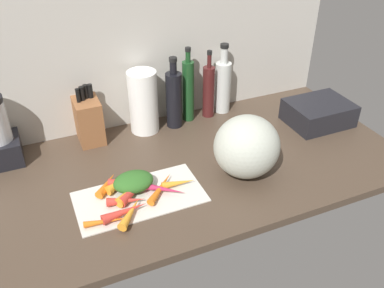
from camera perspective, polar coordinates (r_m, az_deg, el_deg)
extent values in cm
cube|color=#47382B|center=(156.12, -1.96, -3.41)|extent=(170.00, 80.00, 3.00)
cube|color=#BCB7AD|center=(173.11, -7.00, 12.15)|extent=(170.00, 3.00, 60.00)
cube|color=beige|center=(141.81, -7.18, -7.14)|extent=(42.62, 22.49, 0.80)
cone|color=orange|center=(145.79, -11.60, -5.42)|extent=(9.90, 11.28, 2.83)
cone|color=orange|center=(145.15, -11.34, -5.70)|extent=(9.62, 9.34, 2.36)
cone|color=orange|center=(143.73, -1.87, -5.34)|extent=(11.83, 3.96, 2.55)
cone|color=red|center=(142.04, -7.73, -5.98)|extent=(15.50, 13.57, 3.54)
cone|color=orange|center=(142.08, -4.28, -5.94)|extent=(13.47, 13.91, 2.66)
cone|color=#B2264C|center=(141.36, -4.42, -6.10)|extent=(15.83, 13.16, 2.98)
cone|color=red|center=(133.87, -9.16, -9.10)|extent=(15.31, 5.39, 3.28)
cone|color=red|center=(137.94, -8.99, -7.66)|extent=(12.94, 6.23, 2.98)
cone|color=orange|center=(133.32, -8.42, -9.30)|extent=(10.88, 12.57, 3.08)
cone|color=orange|center=(132.59, -11.57, -10.30)|extent=(14.23, 4.43, 2.02)
cone|color=orange|center=(141.85, -7.74, -6.04)|extent=(16.51, 13.11, 3.51)
cone|color=orange|center=(145.16, -9.81, -5.27)|extent=(11.60, 8.18, 3.27)
cone|color=red|center=(144.87, -8.93, -5.29)|extent=(12.69, 7.78, 3.15)
ellipsoid|color=#2D6023|center=(142.94, -8.01, -5.12)|extent=(13.80, 10.61, 5.84)
ellipsoid|color=#B2B7A8|center=(146.50, 7.50, -0.36)|extent=(23.45, 22.62, 22.55)
cube|color=brown|center=(170.59, -13.98, 3.19)|extent=(9.65, 14.51, 17.92)
cylinder|color=black|center=(164.34, -15.34, 6.42)|extent=(1.56, 1.56, 5.50)
cylinder|color=black|center=(165.50, -14.84, 6.70)|extent=(2.06, 2.06, 5.50)
cylinder|color=black|center=(166.68, -14.34, 6.97)|extent=(1.95, 1.95, 5.50)
cylinder|color=black|center=(166.66, -13.76, 7.06)|extent=(1.96, 1.96, 5.50)
cube|color=black|center=(170.18, -24.71, -0.86)|extent=(14.71, 14.71, 9.54)
cylinder|color=white|center=(171.35, -6.68, 5.75)|extent=(11.83, 11.83, 26.26)
cylinder|color=black|center=(174.20, -2.47, 5.99)|extent=(6.78, 6.78, 23.86)
cylinder|color=black|center=(168.02, -2.59, 10.41)|extent=(2.85, 2.85, 5.27)
cylinder|color=black|center=(166.72, -2.62, 11.49)|extent=(3.28, 3.28, 1.60)
cylinder|color=#19421E|center=(178.30, -0.53, 7.19)|extent=(5.06, 5.06, 26.61)
cylinder|color=#19421E|center=(172.01, -0.56, 11.86)|extent=(2.09, 2.09, 4.57)
cylinder|color=black|center=(170.90, -0.56, 12.82)|extent=(2.41, 2.41, 1.60)
cylinder|color=#471919|center=(182.26, 2.28, 7.12)|extent=(5.22, 5.22, 22.85)
cylinder|color=#471919|center=(176.43, 2.39, 11.29)|extent=(1.83, 1.83, 5.72)
cylinder|color=black|center=(175.09, 2.42, 12.40)|extent=(2.10, 2.10, 1.60)
cylinder|color=silver|center=(186.62, 4.22, 7.71)|extent=(6.92, 6.92, 22.86)
cylinder|color=silver|center=(180.69, 4.42, 11.98)|extent=(3.16, 3.16, 6.95)
cylinder|color=black|center=(179.19, 4.48, 13.25)|extent=(3.63, 3.63, 1.60)
cube|color=black|center=(187.46, 16.92, 4.12)|extent=(26.18, 20.57, 9.59)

